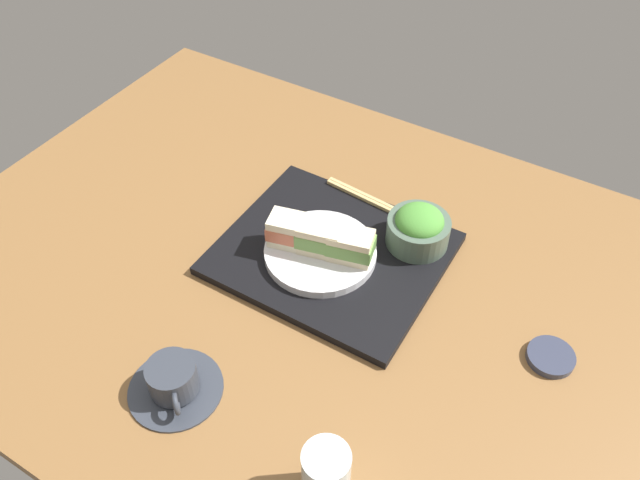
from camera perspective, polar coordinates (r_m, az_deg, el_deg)
name	(u,v)px	position (r cm, az deg, el deg)	size (l,w,h in cm)	color
ground_plane	(315,283)	(113.32, -0.46, -3.84)	(140.00, 100.00, 3.00)	brown
serving_tray	(330,253)	(114.99, 0.86, -1.13)	(38.12, 32.55, 1.69)	black
sandwich_plate	(320,252)	(112.80, 0.03, -1.08)	(19.79, 19.79, 1.61)	silver
sandwich_near	(351,245)	(109.20, 2.74, -0.48)	(8.85, 6.74, 5.40)	beige
sandwich_middle	(320,238)	(110.19, 0.04, 0.20)	(8.93, 6.80, 5.62)	beige
sandwich_far	(291,231)	(111.48, -2.61, 0.84)	(8.70, 6.72, 5.67)	#EFE5C1
salad_bowl	(418,228)	(114.49, 8.73, 1.07)	(11.22, 11.22, 7.58)	#4C6051
chopsticks_pair	(371,200)	(123.56, 4.53, 3.57)	(19.80, 3.29, 0.70)	tan
coffee_cup	(174,381)	(99.36, -12.86, -12.14)	(14.31, 14.31, 5.90)	#333842
drinking_glass	(326,476)	(87.09, 0.54, -20.19)	(6.31, 6.31, 10.67)	silver
small_sauce_dish	(551,357)	(107.63, 19.78, -9.73)	(7.45, 7.45, 1.24)	#33384C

